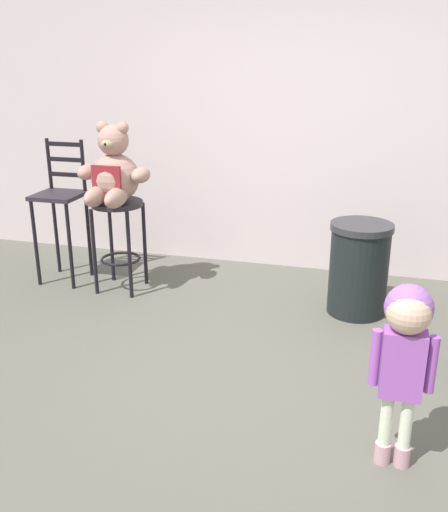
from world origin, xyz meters
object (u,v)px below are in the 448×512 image
at_px(bar_stool_with_teddy, 119,226).
at_px(child_walking, 406,339).
at_px(teddy_bear, 114,173).
at_px(bar_chair_empty, 61,203).
at_px(trash_bin, 359,268).

relative_size(bar_stool_with_teddy, child_walking, 0.82).
height_order(teddy_bear, bar_chair_empty, teddy_bear).
bearing_deg(bar_stool_with_teddy, teddy_bear, -90.00).
bearing_deg(trash_bin, bar_chair_empty, 179.25).
relative_size(teddy_bear, bar_chair_empty, 0.52).
xyz_separation_m(child_walking, trash_bin, (-0.28, 1.77, -0.32)).
xyz_separation_m(bar_stool_with_teddy, child_walking, (2.27, -1.72, 0.12)).
distance_m(teddy_bear, child_walking, 2.85).
distance_m(child_walking, bar_chair_empty, 3.37).
xyz_separation_m(trash_bin, bar_chair_empty, (-2.57, 0.03, 0.34)).
bearing_deg(bar_chair_empty, child_walking, -32.39).
bearing_deg(child_walking, bar_stool_with_teddy, 35.43).
relative_size(trash_bin, bar_chair_empty, 0.59).
xyz_separation_m(teddy_bear, bar_chair_empty, (-0.58, 0.11, -0.32)).
relative_size(child_walking, trash_bin, 1.30).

